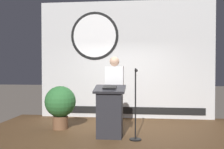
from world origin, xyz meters
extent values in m
plane|color=#6B6056|center=(0.00, 0.00, 0.00)|extent=(40.00, 40.00, 0.00)
cube|color=brown|center=(0.00, 0.00, 0.15)|extent=(6.40, 4.00, 0.30)
cube|color=silver|center=(0.00, 1.85, 1.98)|extent=(4.98, 0.10, 3.35)
cylinder|color=black|center=(-0.89, 1.80, 2.67)|extent=(1.39, 0.02, 1.39)
cylinder|color=white|center=(-0.89, 1.79, 2.67)|extent=(1.24, 0.02, 1.24)
cube|color=black|center=(0.00, 1.79, 0.52)|extent=(4.48, 0.02, 0.20)
cube|color=#26262B|center=(-0.17, -0.43, 0.79)|extent=(0.52, 0.40, 0.98)
cube|color=#26262B|center=(-0.17, -0.43, 1.31)|extent=(0.64, 0.50, 0.15)
cube|color=black|center=(-0.17, -0.45, 1.35)|extent=(0.28, 0.20, 0.07)
cylinder|color=black|center=(-0.13, 0.05, 0.73)|extent=(0.26, 0.26, 0.86)
cube|color=white|center=(-0.13, 0.05, 1.47)|extent=(0.40, 0.24, 0.62)
sphere|color=tan|center=(-0.13, 0.05, 1.89)|extent=(0.22, 0.22, 0.22)
cylinder|color=black|center=(0.36, -0.58, 0.31)|extent=(0.24, 0.24, 0.02)
cylinder|color=black|center=(0.36, -0.58, 1.02)|extent=(0.03, 0.03, 1.44)
cylinder|color=black|center=(0.36, -0.37, 1.69)|extent=(0.02, 0.43, 0.02)
sphere|color=#262626|center=(0.36, -0.15, 1.69)|extent=(0.07, 0.07, 0.07)
cylinder|color=brown|center=(-1.44, 0.22, 0.45)|extent=(0.36, 0.36, 0.30)
sphere|color=#2D6B33|center=(-1.44, 0.22, 0.95)|extent=(0.74, 0.74, 0.74)
camera|label=1|loc=(0.54, -6.13, 1.77)|focal=44.49mm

